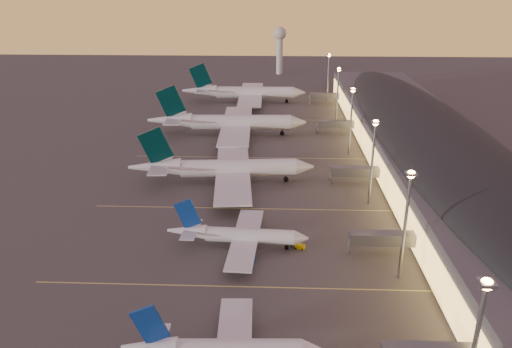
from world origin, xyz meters
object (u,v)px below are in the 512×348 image
at_px(airliner_narrow_north, 238,235).
at_px(airliner_wide_near, 222,168).
at_px(airliner_wide_far, 244,93).
at_px(radar_tower, 280,42).
at_px(airliner_wide_mid, 227,122).
at_px(baggage_tug_c, 298,246).

relative_size(airliner_narrow_north, airliner_wide_near, 0.58).
xyz_separation_m(airliner_wide_far, radar_tower, (19.47, 89.94, 16.35)).
bearing_deg(airliner_wide_far, airliner_wide_mid, -93.85).
bearing_deg(baggage_tug_c, radar_tower, 113.57).
height_order(airliner_narrow_north, airliner_wide_near, airliner_wide_near).
bearing_deg(airliner_wide_far, baggage_tug_c, -82.26).
distance_m(airliner_wide_far, radar_tower, 93.46).
height_order(airliner_narrow_north, radar_tower, radar_tower).
xyz_separation_m(airliner_wide_far, baggage_tug_c, (23.40, -157.63, -5.05)).
distance_m(airliner_wide_far, baggage_tug_c, 159.44).
bearing_deg(airliner_narrow_north, baggage_tug_c, 3.50).
distance_m(airliner_wide_near, airliner_wide_far, 115.30).
height_order(airliner_wide_mid, baggage_tug_c, airliner_wide_mid).
distance_m(airliner_narrow_north, radar_tower, 248.59).
bearing_deg(airliner_narrow_north, airliner_wide_far, 96.24).
xyz_separation_m(airliner_narrow_north, radar_tower, (11.31, 247.63, 18.59)).
bearing_deg(radar_tower, baggage_tug_c, -89.09).
distance_m(airliner_narrow_north, airliner_wide_near, 43.20).
bearing_deg(airliner_wide_mid, airliner_wide_far, 85.22).
distance_m(airliner_wide_near, radar_tower, 206.84).
relative_size(airliner_wide_near, airliner_wide_far, 0.91).
height_order(radar_tower, baggage_tug_c, radar_tower).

